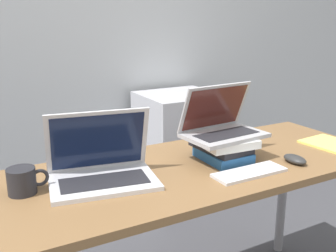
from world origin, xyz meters
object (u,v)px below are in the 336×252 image
object	(u,v)px
laptop_on_books	(221,126)
mouse	(295,159)
notepad	(335,145)
laptop_left	(102,168)
mug	(23,181)
wireless_keyboard	(250,172)
mini_fridge	(179,150)
book_stack	(222,147)

from	to	relation	value
laptop_on_books	mouse	world-z (taller)	laptop_on_books
notepad	laptop_left	bearing A→B (deg)	172.57
laptop_on_books	mug	bearing A→B (deg)	176.73
laptop_on_books	notepad	size ratio (longest dim) A/B	1.18
laptop_on_books	wireless_keyboard	bearing A→B (deg)	-91.41
laptop_left	notepad	world-z (taller)	laptop_left
laptop_left	mini_fridge	bearing A→B (deg)	47.97
laptop_on_books	mini_fridge	xyz separation A→B (m)	(0.43, 1.07, -0.50)
laptop_left	laptop_on_books	bearing A→B (deg)	-1.73
wireless_keyboard	mini_fridge	distance (m)	1.39
laptop_on_books	mini_fridge	size ratio (longest dim) A/B	0.41
book_stack	mug	bearing A→B (deg)	176.03
mini_fridge	laptop_left	bearing A→B (deg)	-132.03
mini_fridge	wireless_keyboard	bearing A→B (deg)	-109.18
book_stack	laptop_on_books	bearing A→B (deg)	105.13
laptop_left	book_stack	size ratio (longest dim) A/B	1.59
wireless_keyboard	mouse	size ratio (longest dim) A/B	2.72
laptop_on_books	laptop_left	bearing A→B (deg)	178.27
mouse	wireless_keyboard	bearing A→B (deg)	-179.42
laptop_left	mug	size ratio (longest dim) A/B	3.00
mug	wireless_keyboard	bearing A→B (deg)	-17.07
book_stack	mug	distance (m)	0.79
mouse	notepad	size ratio (longest dim) A/B	0.38
book_stack	mini_fridge	xyz separation A→B (m)	(0.43, 1.08, -0.41)
wireless_keyboard	notepad	distance (m)	0.57
notepad	book_stack	bearing A→B (deg)	168.37
book_stack	laptop_on_books	distance (m)	0.09
laptop_on_books	mug	distance (m)	0.79
book_stack	mini_fridge	world-z (taller)	book_stack
laptop_on_books	mini_fridge	world-z (taller)	laptop_on_books
mouse	laptop_left	bearing A→B (deg)	164.53
wireless_keyboard	notepad	world-z (taller)	wireless_keyboard
mouse	laptop_on_books	bearing A→B (deg)	140.61
wireless_keyboard	book_stack	bearing A→B (deg)	87.69
notepad	laptop_on_books	bearing A→B (deg)	167.47
notepad	mini_fridge	world-z (taller)	mini_fridge
notepad	mini_fridge	distance (m)	1.26
mug	laptop_left	bearing A→B (deg)	-6.24
laptop_left	book_stack	xyz separation A→B (m)	(0.52, -0.03, 0.00)
laptop_left	notepad	bearing A→B (deg)	-7.43
mug	mouse	bearing A→B (deg)	-13.10
laptop_on_books	notepad	world-z (taller)	laptop_on_books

